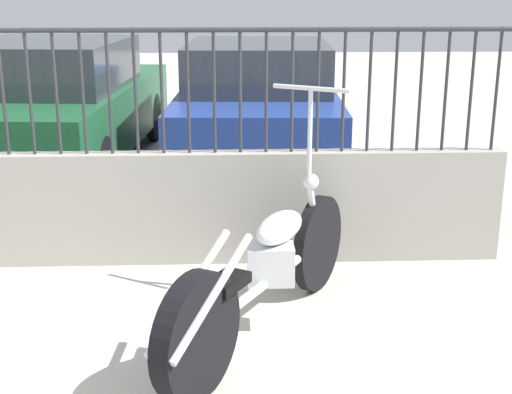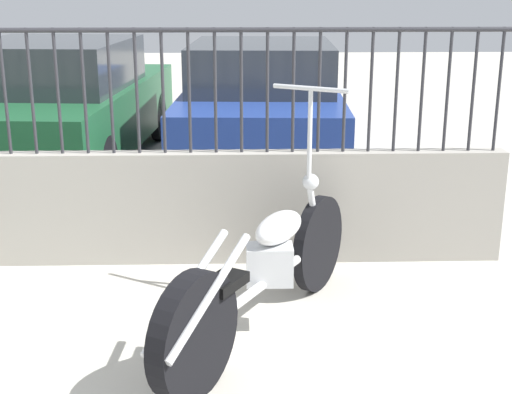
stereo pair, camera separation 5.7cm
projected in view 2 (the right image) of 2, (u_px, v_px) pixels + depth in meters
The scene contains 3 objects.
motorcycle_white at pixel (256, 278), 4.17m from camera, with size 1.24×1.96×1.45m.
car_green at pixel (59, 104), 8.24m from camera, with size 2.24×4.66×1.46m.
car_blue at pixel (262, 104), 8.27m from camera, with size 1.95×4.28×1.44m.
Camera 2 is at (2.13, -2.55, 2.06)m, focal length 50.00 mm.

